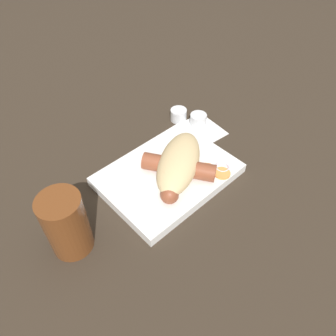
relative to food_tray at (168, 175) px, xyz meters
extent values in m
plane|color=#33281E|center=(0.00, 0.00, -0.01)|extent=(3.00, 3.00, 0.00)
cube|color=white|center=(0.00, 0.00, 0.00)|extent=(0.27, 0.20, 0.02)
ellipsoid|color=#DBBC84|center=(-0.02, 0.01, 0.04)|extent=(0.19, 0.16, 0.05)
cylinder|color=brown|center=(-0.01, 0.02, 0.03)|extent=(0.11, 0.15, 0.04)
sphere|color=brown|center=(0.05, 0.06, 0.03)|extent=(0.04, 0.04, 0.04)
sphere|color=brown|center=(-0.08, -0.02, 0.03)|extent=(0.04, 0.04, 0.04)
cylinder|color=#F99E4C|center=(-0.08, 0.08, 0.01)|extent=(0.04, 0.04, 0.00)
cylinder|color=orange|center=(-0.06, 0.05, 0.01)|extent=(0.04, 0.04, 0.00)
cylinder|color=#F99E4C|center=(-0.06, 0.05, 0.01)|extent=(0.04, 0.04, 0.00)
torus|color=silver|center=(-0.09, 0.07, 0.01)|extent=(0.03, 0.03, 0.00)
cube|color=white|center=(-0.16, -0.06, -0.01)|extent=(0.11, 0.11, 0.00)
cylinder|color=silver|center=(-0.18, -0.08, 0.00)|extent=(0.04, 0.04, 0.03)
cylinder|color=maroon|center=(-0.18, -0.08, 0.00)|extent=(0.03, 0.03, 0.01)
cylinder|color=silver|center=(-0.16, -0.13, 0.00)|extent=(0.04, 0.04, 0.03)
cylinder|color=white|center=(-0.16, -0.13, 0.00)|extent=(0.03, 0.03, 0.01)
cylinder|color=brown|center=(0.23, 0.00, 0.05)|extent=(0.07, 0.07, 0.12)
camera|label=1|loc=(0.31, 0.34, 0.51)|focal=35.00mm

